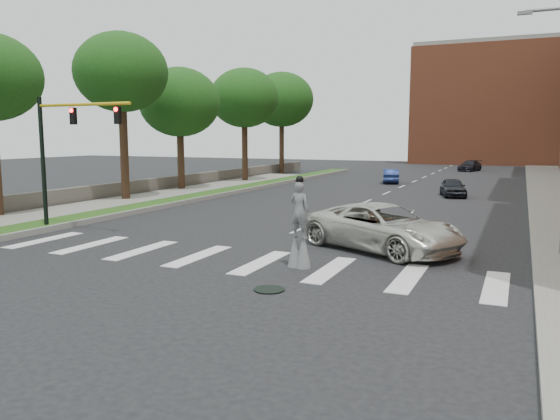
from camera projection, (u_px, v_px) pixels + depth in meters
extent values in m
plane|color=black|center=(215.00, 265.00, 18.79)|extent=(160.00, 160.00, 0.00)
cube|color=#204614|center=(219.00, 193.00, 41.50)|extent=(2.00, 60.00, 0.25)
cube|color=gray|center=(231.00, 193.00, 41.08)|extent=(0.20, 60.00, 0.28)
cube|color=slate|center=(95.00, 207.00, 33.65)|extent=(4.00, 60.00, 0.18)
cube|color=#534E47|center=(174.00, 183.00, 45.46)|extent=(0.50, 56.00, 1.10)
cylinder|color=black|center=(269.00, 290.00, 15.77)|extent=(0.90, 0.90, 0.04)
cube|color=#AA5335|center=(501.00, 106.00, 85.82)|extent=(26.00, 14.00, 18.00)
cylinder|color=slate|center=(553.00, 9.00, 18.94)|extent=(1.80, 0.12, 0.12)
cube|color=slate|center=(525.00, 13.00, 19.31)|extent=(0.50, 0.18, 0.12)
cylinder|color=black|center=(43.00, 164.00, 25.50)|extent=(0.20, 0.20, 6.20)
cylinder|color=gold|center=(83.00, 104.00, 24.09)|extent=(5.20, 0.14, 0.14)
cube|color=black|center=(73.00, 116.00, 24.39)|extent=(0.28, 0.18, 0.75)
cylinder|color=#FF0C0C|center=(71.00, 110.00, 24.27)|extent=(0.18, 0.06, 0.18)
cube|color=black|center=(118.00, 115.00, 23.39)|extent=(0.28, 0.18, 0.75)
cylinder|color=#FF0C0C|center=(116.00, 109.00, 23.27)|extent=(0.18, 0.06, 0.18)
cylinder|color=#311F13|center=(303.00, 253.00, 18.38)|extent=(0.07, 0.07, 0.99)
cylinder|color=#311F13|center=(295.00, 252.00, 18.55)|extent=(0.07, 0.07, 0.99)
cone|color=slate|center=(303.00, 250.00, 18.36)|extent=(0.52, 0.52, 1.24)
cone|color=slate|center=(295.00, 249.00, 18.53)|extent=(0.52, 0.52, 1.24)
imported|color=slate|center=(300.00, 210.00, 18.26)|extent=(0.77, 0.56, 1.94)
sphere|color=black|center=(300.00, 179.00, 18.13)|extent=(0.26, 0.26, 0.26)
cylinder|color=black|center=(300.00, 181.00, 18.13)|extent=(0.34, 0.34, 0.02)
cube|color=gold|center=(302.00, 194.00, 18.31)|extent=(0.22, 0.05, 0.10)
imported|color=beige|center=(383.00, 227.00, 21.14)|extent=(7.15, 5.61, 1.81)
imported|color=black|center=(453.00, 187.00, 39.98)|extent=(2.52, 4.19, 1.33)
imported|color=navy|center=(391.00, 176.00, 51.36)|extent=(2.29, 4.24, 1.33)
imported|color=black|center=(470.00, 166.00, 68.46)|extent=(2.95, 4.93, 1.34)
cylinder|color=#311F13|center=(124.00, 149.00, 36.73)|extent=(0.56, 0.56, 7.06)
ellipsoid|color=#133911|center=(121.00, 72.00, 36.04)|extent=(6.17, 6.17, 5.24)
cylinder|color=#311F13|center=(181.00, 157.00, 44.03)|extent=(0.56, 0.56, 5.46)
ellipsoid|color=#133911|center=(179.00, 102.00, 43.44)|extent=(6.46, 6.46, 5.49)
cylinder|color=#311F13|center=(245.00, 149.00, 52.13)|extent=(0.56, 0.56, 6.32)
ellipsoid|color=#133911|center=(244.00, 98.00, 51.48)|extent=(6.56, 6.56, 5.57)
cylinder|color=#311F13|center=(282.00, 145.00, 63.55)|extent=(0.56, 0.56, 6.71)
ellipsoid|color=#133911|center=(282.00, 100.00, 62.84)|extent=(7.38, 7.38, 6.27)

